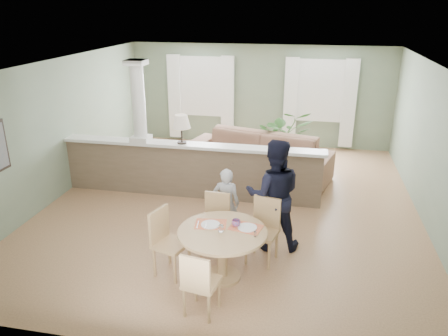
% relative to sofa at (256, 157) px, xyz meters
% --- Properties ---
extents(ground, '(8.00, 8.00, 0.00)m').
position_rel_sofa_xyz_m(ground, '(-0.26, -1.49, -0.48)').
color(ground, tan).
rests_on(ground, ground).
extents(room_shell, '(7.02, 8.02, 2.71)m').
position_rel_sofa_xyz_m(room_shell, '(-0.29, -0.87, 1.33)').
color(room_shell, gray).
rests_on(room_shell, ground).
extents(pony_wall, '(5.32, 0.38, 2.70)m').
position_rel_sofa_xyz_m(pony_wall, '(-1.25, -1.29, 0.23)').
color(pony_wall, '#765F4C').
rests_on(pony_wall, ground).
extents(sofa, '(3.48, 2.07, 0.95)m').
position_rel_sofa_xyz_m(sofa, '(0.00, 0.00, 0.00)').
color(sofa, '#875E49').
rests_on(sofa, ground).
extents(houseplant, '(1.50, 1.39, 1.40)m').
position_rel_sofa_xyz_m(houseplant, '(0.54, 0.88, 0.23)').
color(houseplant, '#326227').
rests_on(houseplant, ground).
extents(dining_table, '(1.24, 1.24, 0.85)m').
position_rel_sofa_xyz_m(dining_table, '(0.06, -3.96, 0.12)').
color(dining_table, tan).
rests_on(dining_table, ground).
extents(chair_far_boy, '(0.44, 0.44, 0.93)m').
position_rel_sofa_xyz_m(chair_far_boy, '(-0.21, -3.22, 0.04)').
color(chair_far_boy, tan).
rests_on(chair_far_boy, ground).
extents(chair_far_man, '(0.53, 0.53, 0.98)m').
position_rel_sofa_xyz_m(chair_far_man, '(0.56, -3.34, 0.06)').
color(chair_far_man, tan).
rests_on(chair_far_man, ground).
extents(chair_near, '(0.47, 0.47, 0.91)m').
position_rel_sofa_xyz_m(chair_near, '(-0.07, -4.82, 0.02)').
color(chair_near, tan).
rests_on(chair_near, ground).
extents(chair_side, '(0.56, 0.56, 0.99)m').
position_rel_sofa_xyz_m(chair_side, '(-0.76, -3.98, 0.07)').
color(chair_side, tan).
rests_on(chair_side, ground).
extents(child_person, '(0.46, 0.31, 1.22)m').
position_rel_sofa_xyz_m(child_person, '(-0.13, -2.80, 0.13)').
color(child_person, '#A6A6AB').
rests_on(child_person, ground).
extents(man_person, '(0.96, 0.79, 1.80)m').
position_rel_sofa_xyz_m(man_person, '(0.65, -2.95, 0.42)').
color(man_person, black).
rests_on(man_person, ground).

